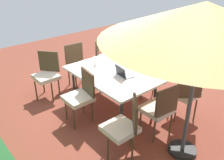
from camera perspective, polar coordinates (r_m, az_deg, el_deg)
name	(u,v)px	position (r m, az deg, el deg)	size (l,w,h in m)	color
ground_plane	(112,106)	(5.15, 0.00, -5.98)	(10.00, 10.00, 0.02)	brown
dining_table	(112,75)	(4.80, 0.00, 1.05)	(1.80, 1.14, 0.74)	white
patio_umbrella	(204,22)	(3.28, 20.26, 12.37)	(2.60, 2.60, 2.30)	#4C4C4C
chair_south	(140,72)	(5.33, 6.52, 1.93)	(0.46, 0.47, 0.98)	beige
chair_southwest	(186,92)	(4.70, 16.54, -2.71)	(0.58, 0.58, 0.98)	beige
chair_east	(77,63)	(5.75, -7.96, 3.80)	(0.48, 0.47, 0.98)	beige
chair_southeast	(104,56)	(6.14, -1.95, 5.56)	(0.59, 0.59, 0.98)	beige
chair_north	(81,94)	(4.48, -7.11, -3.27)	(0.48, 0.49, 0.98)	beige
chair_northeast	(47,73)	(5.41, -14.67, 1.61)	(0.58, 0.58, 0.98)	beige
chair_west	(159,108)	(4.15, 10.81, -6.27)	(0.49, 0.48, 0.98)	beige
chair_northwest	(124,125)	(3.70, 2.82, -10.31)	(0.58, 0.59, 0.98)	beige
laptop	(123,74)	(4.66, 2.63, 1.44)	(0.35, 0.29, 0.21)	gray
cup	(95,64)	(5.09, -3.84, 3.73)	(0.07, 0.07, 0.09)	white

